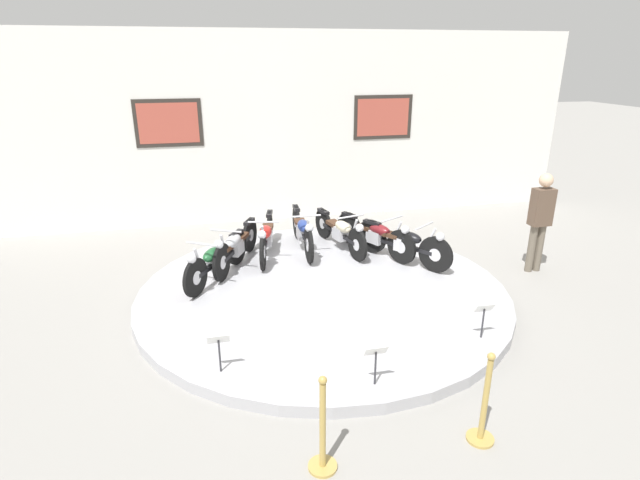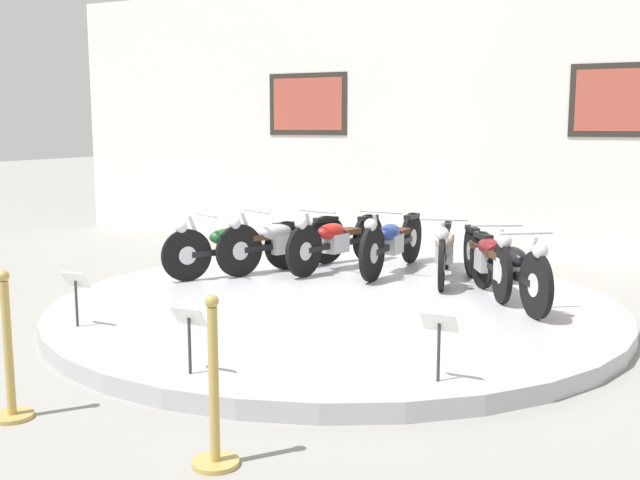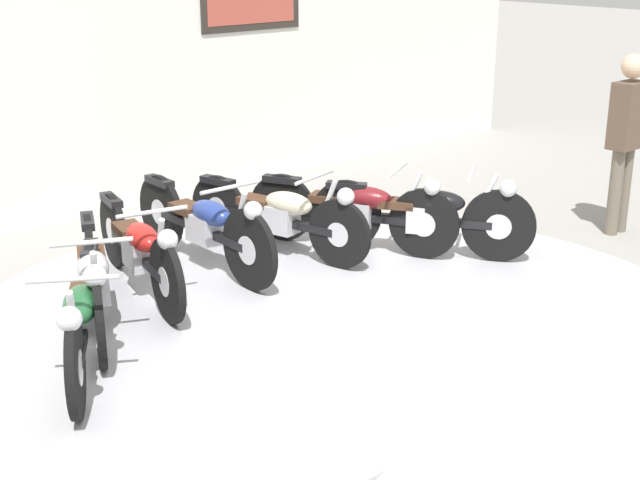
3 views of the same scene
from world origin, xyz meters
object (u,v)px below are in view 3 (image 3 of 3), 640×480
Objects in this scene: motorcycle_red at (140,247)px; motorcycle_maroon at (356,209)px; motorcycle_cream at (280,214)px; visitor_standing at (626,133)px; motorcycle_black at (426,214)px; motorcycle_silver at (94,278)px; motorcycle_blue at (205,224)px; motorcycle_green at (83,314)px.

motorcycle_red is 1.09× the size of motorcycle_maroon.
visitor_standing is at bearing -23.75° from motorcycle_cream.
motorcycle_maroon is 0.63m from motorcycle_black.
motorcycle_silver is 5.34m from visitor_standing.
motorcycle_silver is 1.38m from motorcycle_blue.
motorcycle_blue is at bearing 148.39° from motorcycle_black.
motorcycle_cream is at bearing 148.62° from motorcycle_maroon.
motorcycle_red is 4.87m from visitor_standing.
visitor_standing is at bearing -11.48° from motorcycle_silver.
motorcycle_green is 1.29m from motorcycle_red.
motorcycle_green is 1.02× the size of motorcycle_black.
motorcycle_green reaches higher than motorcycle_cream.
visitor_standing reaches higher than motorcycle_cream.
motorcycle_maroon is at bearing -10.14° from motorcycle_red.
visitor_standing is at bearing -17.01° from motorcycle_red.
motorcycle_cream is at bearing 10.10° from motorcycle_silver.
motorcycle_cream is (2.00, 0.36, -0.01)m from motorcycle_silver.
motorcycle_cream is 1.15× the size of motorcycle_black.
motorcycle_maroon is (2.58, 0.00, -0.00)m from motorcycle_silver.
motorcycle_maroon is at bearing -31.38° from motorcycle_cream.
motorcycle_green is at bearing -123.78° from motorcycle_silver.
motorcycle_blue reaches higher than motorcycle_cream.
motorcycle_silver is at bearing 168.52° from visitor_standing.
motorcycle_blue is at bearing 20.68° from motorcycle_silver.
motorcycle_green is at bearing -169.79° from motorcycle_maroon.
motorcycle_black is (1.64, -1.01, -0.01)m from motorcycle_blue.
motorcycle_silver is 1.09× the size of motorcycle_black.
motorcycle_silver is 1.02× the size of visitor_standing.
motorcycle_red is 0.96× the size of motorcycle_blue.
motorcycle_blue is 0.72m from motorcycle_cream.
motorcycle_silver reaches higher than motorcycle_cream.
motorcycle_silver is 1.02× the size of motorcycle_maroon.
motorcycle_cream is 0.68m from motorcycle_maroon.
motorcycle_silver reaches higher than motorcycle_green.
motorcycle_red is 2.51m from motorcycle_black.
motorcycle_blue is 1.13× the size of visitor_standing.
motorcycle_black is at bearing -43.29° from motorcycle_cream.
motorcycle_maroon is (1.29, -0.49, -0.02)m from motorcycle_blue.
motorcycle_blue is at bearing 158.50° from visitor_standing.
motorcycle_cream is (0.71, -0.13, -0.03)m from motorcycle_blue.
motorcycle_green is at bearing 174.55° from visitor_standing.
motorcycle_cream is at bearing -10.44° from motorcycle_blue.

